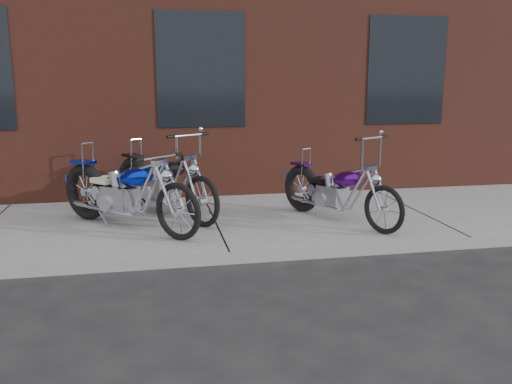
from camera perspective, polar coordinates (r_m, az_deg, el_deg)
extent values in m
plane|color=black|center=(6.18, -2.78, -7.65)|extent=(120.00, 120.00, 0.00)
cube|color=gray|center=(7.58, -4.43, -3.40)|extent=(22.00, 3.00, 0.15)
torus|color=black|center=(7.82, 5.55, 0.21)|extent=(0.43, 0.67, 0.69)
torus|color=black|center=(6.86, 14.24, -2.03)|extent=(0.34, 0.58, 0.62)
cube|color=gray|center=(7.40, 8.82, -0.61)|extent=(0.41, 0.46, 0.29)
ellipsoid|color=#4C0C73|center=(7.18, 10.45, 1.19)|extent=(0.46, 0.58, 0.29)
cube|color=black|center=(7.53, 7.49, 1.12)|extent=(0.33, 0.34, 0.06)
cylinder|color=#B6BACC|center=(6.87, 13.56, 0.17)|extent=(0.16, 0.26, 0.51)
cylinder|color=#B6BACC|center=(6.85, 13.03, 5.51)|extent=(0.48, 0.27, 0.03)
cylinder|color=#B6BACC|center=(7.70, 6.00, 2.76)|extent=(0.03, 0.03, 0.46)
cylinder|color=#B6BACC|center=(7.65, 8.23, -1.14)|extent=(0.43, 0.78, 0.05)
torus|color=black|center=(7.66, -16.71, -0.11)|extent=(0.65, 0.67, 0.78)
torus|color=black|center=(6.44, -7.16, -2.25)|extent=(0.55, 0.56, 0.71)
cube|color=gray|center=(7.13, -13.22, -0.86)|extent=(0.52, 0.53, 0.33)
ellipsoid|color=#0A1FC3|center=(6.85, -11.63, 1.39)|extent=(0.62, 0.63, 0.33)
cube|color=beige|center=(7.30, -14.78, 1.09)|extent=(0.40, 0.40, 0.07)
cylinder|color=#B6BACC|center=(6.46, -8.12, 0.39)|extent=(0.25, 0.26, 0.59)
cylinder|color=#B6BACC|center=(6.50, -9.09, 3.56)|extent=(0.45, 0.44, 0.03)
cylinder|color=#B6BACC|center=(7.52, -16.48, 2.90)|extent=(0.03, 0.03, 0.52)
cylinder|color=#B6BACC|center=(7.43, -13.65, -1.51)|extent=(0.72, 0.74, 0.05)
torus|color=black|center=(8.30, -12.11, 0.92)|extent=(0.54, 0.72, 0.76)
torus|color=black|center=(6.98, -4.89, -1.20)|extent=(0.43, 0.62, 0.69)
cube|color=gray|center=(7.74, -9.46, 0.18)|extent=(0.48, 0.51, 0.32)
ellipsoid|color=black|center=(7.45, -8.26, 2.16)|extent=(0.54, 0.64, 0.32)
cube|color=black|center=(7.93, -10.64, 1.96)|extent=(0.37, 0.39, 0.06)
cylinder|color=#B6BACC|center=(7.02, -5.60, 1.18)|extent=(0.20, 0.28, 0.57)
cylinder|color=#B6BACC|center=(7.04, -6.36, 5.90)|extent=(0.50, 0.34, 0.03)
cylinder|color=#B6BACC|center=(8.16, -11.92, 3.61)|extent=(0.03, 0.03, 0.51)
cylinder|color=#B6BACC|center=(8.03, -9.63, -0.41)|extent=(0.56, 0.83, 0.05)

